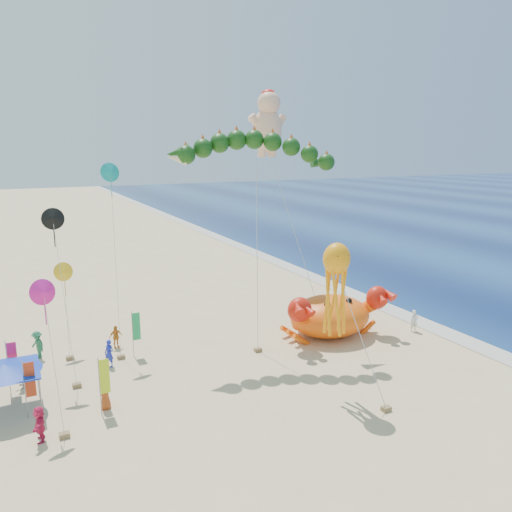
{
  "coord_description": "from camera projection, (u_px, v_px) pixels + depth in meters",
  "views": [
    {
      "loc": [
        -16.82,
        -27.92,
        13.79
      ],
      "look_at": [
        -2.0,
        2.0,
        6.5
      ],
      "focal_mm": 35.0,
      "sensor_mm": 36.0,
      "label": 1
    }
  ],
  "objects": [
    {
      "name": "foam_strip",
      "position": [
        424.0,
        323.0,
        39.88
      ],
      "size": [
        320.0,
        320.0,
        0.0
      ],
      "primitive_type": "plane",
      "color": "silver",
      "rests_on": "ground"
    },
    {
      "name": "beachgoers",
      "position": [
        89.0,
        367.0,
        29.89
      ],
      "size": [
        27.96,
        12.01,
        1.89
      ],
      "color": "beige",
      "rests_on": "ground"
    },
    {
      "name": "crab_inflatable",
      "position": [
        331.0,
        314.0,
        37.06
      ],
      "size": [
        8.44,
        5.28,
        3.7
      ],
      "color": "#FF5E0D",
      "rests_on": "ground"
    },
    {
      "name": "dragon_kite",
      "position": [
        254.0,
        155.0,
        33.31
      ],
      "size": [
        11.5,
        4.47,
        14.56
      ],
      "color": "#123B10",
      "rests_on": "ground"
    },
    {
      "name": "small_kites",
      "position": [
        73.0,
        251.0,
        30.16
      ],
      "size": [
        6.58,
        12.97,
        12.84
      ],
      "color": "black",
      "rests_on": "ground"
    },
    {
      "name": "feather_flags",
      "position": [
        73.0,
        359.0,
        28.29
      ],
      "size": [
        8.06,
        6.74,
        3.2
      ],
      "color": "gray",
      "rests_on": "ground"
    },
    {
      "name": "octopus_kite",
      "position": [
        336.0,
        282.0,
        27.28
      ],
      "size": [
        2.41,
        3.88,
        8.77
      ],
      "color": "#FF970D",
      "rests_on": "ground"
    },
    {
      "name": "ground",
      "position": [
        294.0,
        350.0,
        34.68
      ],
      "size": [
        320.0,
        320.0,
        0.0
      ],
      "primitive_type": "plane",
      "color": "#D1B784",
      "rests_on": "ground"
    },
    {
      "name": "cherub_kite",
      "position": [
        268.0,
        122.0,
        40.74
      ],
      "size": [
        3.7,
        6.65,
        18.38
      ],
      "color": "#FFBF9B",
      "rests_on": "ground"
    },
    {
      "name": "canopy_blue",
      "position": [
        4.0,
        368.0,
        26.15
      ],
      "size": [
        3.77,
        3.77,
        2.71
      ],
      "color": "gray",
      "rests_on": "ground"
    }
  ]
}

